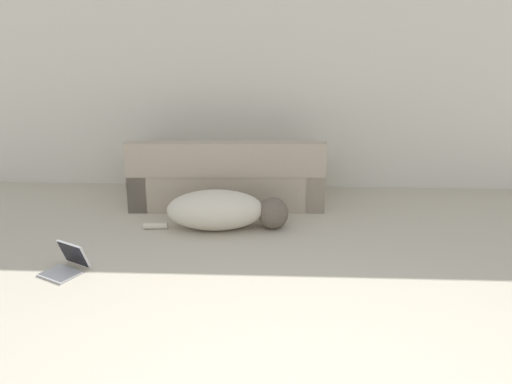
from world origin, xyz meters
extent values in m
cube|color=beige|center=(0.00, 4.26, 1.36)|extent=(7.68, 0.06, 2.71)
cube|color=tan|center=(-0.66, 3.72, 0.20)|extent=(2.06, 0.95, 0.39)
cube|color=tan|center=(-0.64, 3.36, 0.56)|extent=(2.03, 0.23, 0.35)
cube|color=tan|center=(0.25, 3.77, 0.27)|extent=(0.24, 0.86, 0.53)
cube|color=tan|center=(-1.57, 3.68, 0.27)|extent=(0.24, 0.86, 0.53)
ellipsoid|color=beige|center=(-0.70, 2.90, 0.19)|extent=(0.96, 0.55, 0.38)
sphere|color=brown|center=(-0.15, 2.94, 0.15)|extent=(0.32, 0.32, 0.30)
cylinder|color=beige|center=(-1.28, 2.86, 0.03)|extent=(0.24, 0.07, 0.06)
cube|color=#B7B7BC|center=(-1.84, 1.87, 0.01)|extent=(0.36, 0.34, 0.02)
cube|color=#B7B7BC|center=(-1.77, 2.00, 0.12)|extent=(0.29, 0.22, 0.22)
cube|color=black|center=(-1.77, 2.00, 0.12)|extent=(0.27, 0.20, 0.20)
camera|label=1|loc=(-0.08, -2.17, 2.12)|focal=40.00mm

